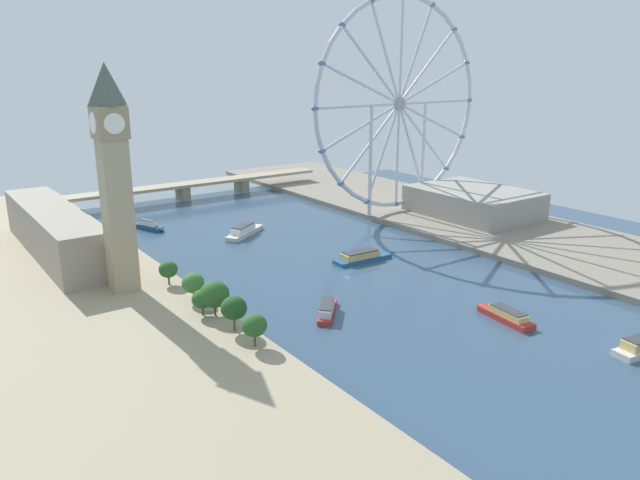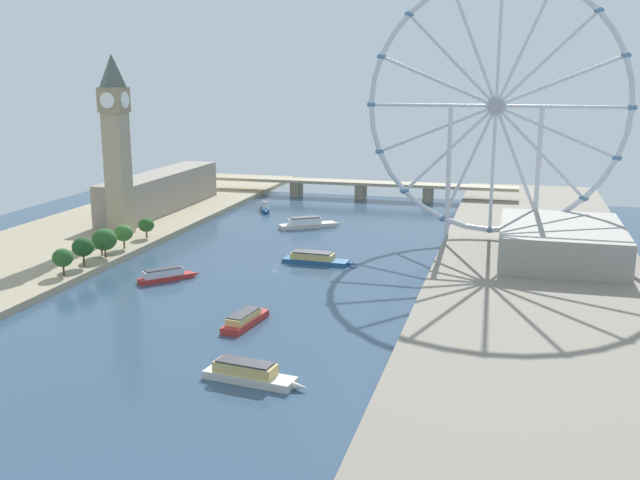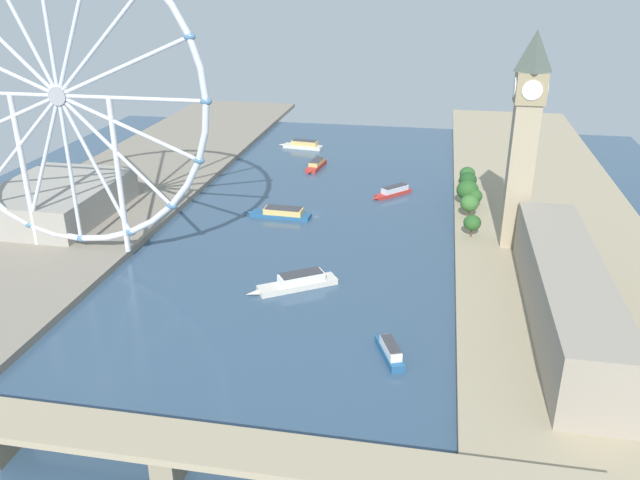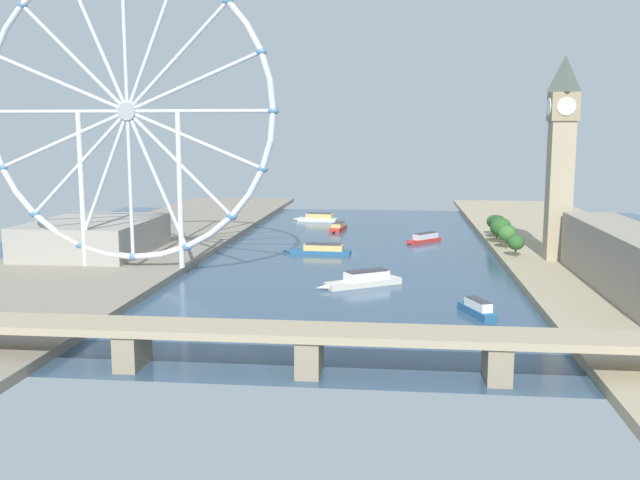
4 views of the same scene
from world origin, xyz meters
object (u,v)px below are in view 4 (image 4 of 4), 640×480
at_px(tour_boat_4, 424,238).
at_px(ferris_wheel, 128,113).
at_px(parliament_block, 630,262).
at_px(tour_boat_5, 476,308).
at_px(tour_boat_0, 321,249).
at_px(tour_boat_2, 363,280).
at_px(river_bridge, 310,338).
at_px(tour_boat_3, 318,218).
at_px(clock_tower, 561,155).
at_px(riverside_hall, 94,236).
at_px(tour_boat_1, 338,227).

bearing_deg(tour_boat_4, ferris_wheel, -9.26).
distance_m(parliament_block, tour_boat_5, 64.55).
bearing_deg(tour_boat_4, tour_boat_0, -8.42).
bearing_deg(tour_boat_2, tour_boat_0, -104.84).
relative_size(tour_boat_0, tour_boat_5, 1.58).
distance_m(river_bridge, tour_boat_3, 313.17).
xyz_separation_m(parliament_block, tour_boat_4, (68.67, -132.51, -12.10)).
relative_size(clock_tower, riverside_hall, 1.29).
bearing_deg(parliament_block, tour_boat_0, -36.10).
bearing_deg(riverside_hall, clock_tower, -178.93).
bearing_deg(river_bridge, tour_boat_4, -99.33).
bearing_deg(tour_boat_3, riverside_hall, 67.88).
bearing_deg(tour_boat_2, tour_boat_5, 100.08).
bearing_deg(tour_boat_4, tour_boat_5, 45.99).
height_order(ferris_wheel, tour_boat_5, ferris_wheel).
distance_m(tour_boat_1, tour_boat_3, 48.01).
relative_size(tour_boat_2, tour_boat_5, 1.50).
height_order(tour_boat_1, tour_boat_2, tour_boat_2).
bearing_deg(tour_boat_3, clock_tower, 137.68).
xyz_separation_m(riverside_hall, river_bridge, (-124.04, 154.30, -1.81)).
relative_size(river_bridge, tour_boat_0, 5.94).
xyz_separation_m(riverside_hall, tour_boat_5, (-172.23, 91.12, -8.46)).
relative_size(river_bridge, tour_boat_1, 7.38).
bearing_deg(riverside_hall, parliament_block, 164.50).
relative_size(riverside_hall, tour_boat_1, 2.48).
xyz_separation_m(river_bridge, tour_boat_1, (15.18, -266.79, -6.91)).
bearing_deg(riverside_hall, ferris_wheel, 133.20).
relative_size(parliament_block, tour_boat_2, 3.53).
bearing_deg(tour_boat_2, parliament_block, 138.21).
bearing_deg(clock_tower, tour_boat_0, -10.75).
relative_size(tour_boat_1, tour_boat_4, 1.25).
relative_size(ferris_wheel, riverside_hall, 1.83).
relative_size(parliament_block, tour_boat_4, 5.23).
xyz_separation_m(riverside_hall, tour_boat_1, (-108.86, -112.49, -8.73)).
xyz_separation_m(tour_boat_0, tour_boat_1, (-1.02, -87.49, -0.10)).
bearing_deg(tour_boat_0, tour_boat_3, -80.24).
distance_m(tour_boat_3, tour_boat_4, 112.37).
height_order(tour_boat_2, tour_boat_3, tour_boat_2).
relative_size(parliament_block, ferris_wheel, 0.92).
height_order(parliament_block, tour_boat_2, parliament_block).
bearing_deg(tour_boat_5, ferris_wheel, 46.26).
bearing_deg(parliament_block, river_bridge, 40.73).
bearing_deg(tour_boat_2, tour_boat_3, -111.89).
height_order(parliament_block, ferris_wheel, ferris_wheel).
bearing_deg(tour_boat_5, tour_boat_1, -4.41).
bearing_deg(tour_boat_3, tour_boat_2, 109.37).
relative_size(river_bridge, tour_boat_2, 6.25).
xyz_separation_m(clock_tower, tour_boat_1, (109.21, -108.42, -48.49)).
bearing_deg(tour_boat_5, clock_tower, -47.41).
bearing_deg(ferris_wheel, clock_tower, -168.26).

